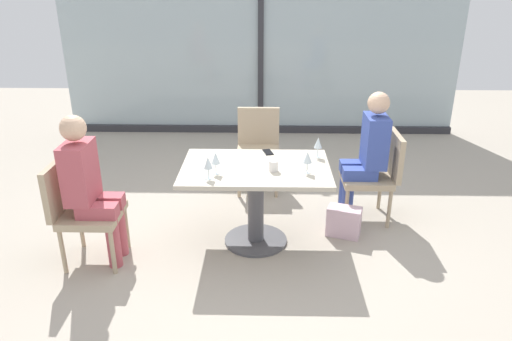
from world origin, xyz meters
name	(u,v)px	position (x,y,z in m)	size (l,w,h in m)	color
ground_plane	(256,241)	(0.00, 0.00, 0.00)	(12.00, 12.00, 0.00)	#A89E8E
window_wall_backdrop	(261,50)	(0.00, 3.20, 1.21)	(5.68, 0.10, 2.70)	#A5B7BC
dining_table_main	(256,187)	(0.00, 0.00, 0.54)	(1.25, 0.83, 0.73)	#BCB29E
chair_far_right	(377,171)	(1.14, 0.48, 0.50)	(0.50, 0.46, 0.87)	tan
chair_side_end	(79,207)	(-1.42, -0.32, 0.50)	(0.50, 0.46, 0.87)	tan
chair_near_window	(258,144)	(0.00, 1.21, 0.50)	(0.46, 0.51, 0.87)	tan
person_far_right	(367,151)	(1.03, 0.48, 0.70)	(0.39, 0.34, 1.26)	#384C9E
person_side_end	(89,184)	(-1.31, -0.32, 0.70)	(0.39, 0.34, 1.26)	#B24C56
wine_glass_0	(308,158)	(0.42, -0.13, 0.86)	(0.07, 0.07, 0.18)	silver
wine_glass_1	(318,143)	(0.54, 0.23, 0.86)	(0.07, 0.07, 0.18)	silver
wine_glass_2	(216,159)	(-0.32, -0.17, 0.86)	(0.07, 0.07, 0.18)	silver
wine_glass_3	(208,163)	(-0.37, -0.27, 0.86)	(0.07, 0.07, 0.18)	silver
coffee_cup	(273,166)	(0.15, -0.10, 0.78)	(0.08, 0.08, 0.09)	white
cell_phone_on_table	(268,152)	(0.10, 0.33, 0.73)	(0.07, 0.14, 0.01)	black
handbag_0	(344,222)	(0.80, 0.13, 0.14)	(0.30, 0.16, 0.28)	beige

